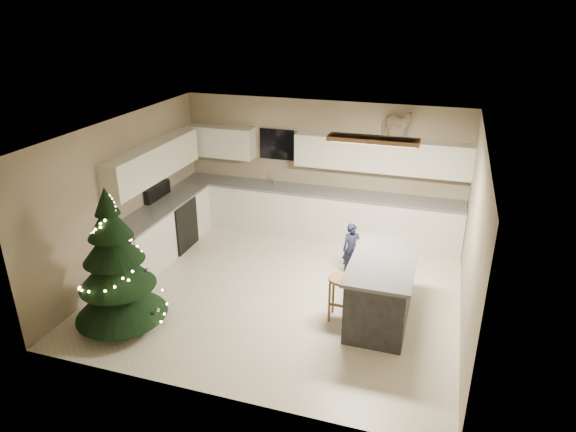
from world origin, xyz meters
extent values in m
plane|color=beige|center=(0.00, 0.00, 0.00)|extent=(5.50, 5.50, 0.00)
cube|color=tan|center=(0.00, 2.50, 1.30)|extent=(5.50, 0.02, 2.60)
cube|color=tan|center=(0.00, -2.50, 1.30)|extent=(5.50, 0.02, 2.60)
cube|color=tan|center=(-2.75, 0.00, 1.30)|extent=(0.02, 5.00, 2.60)
cube|color=tan|center=(2.75, 0.00, 1.30)|extent=(0.02, 5.00, 2.60)
cube|color=silver|center=(0.00, 0.00, 2.60)|extent=(5.50, 5.00, 0.02)
cube|color=brown|center=(1.30, 0.10, 2.55)|extent=(1.25, 0.32, 0.06)
cube|color=white|center=(1.30, 0.10, 2.52)|extent=(1.15, 0.24, 0.02)
cube|color=silver|center=(0.00, 2.20, 0.45)|extent=(5.48, 0.60, 0.90)
cube|color=silver|center=(-2.45, 0.60, 0.45)|extent=(0.60, 2.60, 0.90)
cube|color=slate|center=(0.00, 2.19, 0.92)|extent=(5.48, 0.62, 0.04)
cube|color=slate|center=(-2.44, 0.60, 0.92)|extent=(0.62, 2.60, 0.04)
cube|color=silver|center=(-2.05, 2.33, 1.70)|extent=(1.40, 0.35, 0.60)
cube|color=silver|center=(1.15, 2.33, 1.70)|extent=(3.20, 0.35, 0.60)
cube|color=silver|center=(-2.58, 0.72, 1.70)|extent=(0.35, 2.60, 0.60)
cube|color=black|center=(-0.90, 2.47, 1.70)|extent=(0.70, 0.04, 0.60)
cube|color=#99999E|center=(-0.90, 2.20, 0.90)|extent=(0.55, 0.40, 0.06)
cylinder|color=#99999E|center=(-0.90, 2.30, 1.06)|extent=(0.03, 0.03, 0.24)
cube|color=black|center=(-2.43, 0.90, 0.45)|extent=(0.64, 0.75, 0.90)
cube|color=black|center=(-2.68, 0.90, 1.05)|extent=(0.10, 0.75, 0.30)
cube|color=black|center=(1.61, -0.30, 0.45)|extent=(0.80, 1.60, 0.90)
cube|color=#3D3D3D|center=(1.61, -0.30, 0.93)|extent=(0.90, 1.70, 0.05)
cylinder|color=brown|center=(1.05, -0.49, 0.65)|extent=(0.35, 0.35, 0.04)
cylinder|color=brown|center=(0.93, -0.61, 0.32)|extent=(0.04, 0.04, 0.63)
cylinder|color=brown|center=(1.17, -0.61, 0.32)|extent=(0.04, 0.04, 0.63)
cylinder|color=brown|center=(0.93, -0.37, 0.32)|extent=(0.04, 0.04, 0.63)
cylinder|color=brown|center=(1.17, -0.37, 0.32)|extent=(0.04, 0.04, 0.63)
cube|color=brown|center=(1.05, -0.49, 0.21)|extent=(0.27, 0.03, 0.03)
cylinder|color=#3F2816|center=(-1.85, -1.60, 0.14)|extent=(0.11, 0.11, 0.28)
cone|color=black|center=(-1.85, -1.60, 0.51)|extent=(1.27, 1.27, 0.65)
cone|color=black|center=(-1.85, -1.60, 0.93)|extent=(1.05, 1.05, 0.56)
cone|color=black|center=(-1.85, -1.60, 1.31)|extent=(0.82, 0.82, 0.51)
cone|color=black|center=(-1.85, -1.60, 1.63)|extent=(0.60, 0.60, 0.47)
cone|color=black|center=(-1.85, -1.60, 1.91)|extent=(0.34, 0.34, 0.37)
sphere|color=#FFD88C|center=(-1.19, -1.60, 0.23)|extent=(0.03, 0.03, 0.03)
sphere|color=#FFD88C|center=(-1.24, -1.38, 0.28)|extent=(0.03, 0.03, 0.03)
sphere|color=#FFD88C|center=(-1.36, -1.20, 0.32)|extent=(0.03, 0.03, 0.03)
sphere|color=#FFD88C|center=(-1.53, -1.07, 0.36)|extent=(0.03, 0.03, 0.03)
sphere|color=#FFD88C|center=(-1.73, -1.01, 0.41)|extent=(0.03, 0.03, 0.03)
sphere|color=#FFD88C|center=(-1.93, -1.02, 0.45)|extent=(0.03, 0.03, 0.03)
sphere|color=#FFD88C|center=(-2.11, -1.09, 0.49)|extent=(0.03, 0.03, 0.03)
sphere|color=#FFD88C|center=(-2.26, -1.22, 0.54)|extent=(0.03, 0.03, 0.03)
sphere|color=#FFD88C|center=(-2.35, -1.38, 0.58)|extent=(0.03, 0.03, 0.03)
sphere|color=#FFD88C|center=(-2.38, -1.56, 0.62)|extent=(0.03, 0.03, 0.03)
sphere|color=#FFD88C|center=(-2.34, -1.74, 0.67)|extent=(0.03, 0.03, 0.03)
sphere|color=#FFD88C|center=(-2.26, -1.89, 0.71)|extent=(0.03, 0.03, 0.03)
sphere|color=#FFD88C|center=(-2.13, -1.99, 0.75)|extent=(0.03, 0.03, 0.03)
sphere|color=#FFD88C|center=(-1.98, -2.05, 0.80)|extent=(0.03, 0.03, 0.03)
sphere|color=#FFD88C|center=(-1.82, -2.05, 0.84)|extent=(0.03, 0.03, 0.03)
sphere|color=#FFD88C|center=(-1.68, -2.00, 0.88)|extent=(0.03, 0.03, 0.03)
sphere|color=#FFD88C|center=(-1.56, -1.91, 0.93)|extent=(0.03, 0.03, 0.03)
sphere|color=#FFD88C|center=(-1.49, -1.79, 0.97)|extent=(0.03, 0.03, 0.03)
sphere|color=#FFD88C|center=(-1.46, -1.65, 1.01)|extent=(0.03, 0.03, 0.03)
sphere|color=#FFD88C|center=(-1.48, -1.52, 1.06)|extent=(0.03, 0.03, 0.03)
sphere|color=#FFD88C|center=(-1.54, -1.41, 1.10)|extent=(0.03, 0.03, 0.03)
sphere|color=#FFD88C|center=(-1.63, -1.33, 1.14)|extent=(0.03, 0.03, 0.03)
sphere|color=#FFD88C|center=(-1.74, -1.29, 1.19)|extent=(0.03, 0.03, 0.03)
sphere|color=#FFD88C|center=(-1.85, -1.28, 1.23)|extent=(0.03, 0.03, 0.03)
sphere|color=#FFD88C|center=(-1.95, -1.32, 1.27)|extent=(0.03, 0.03, 0.03)
sphere|color=#FFD88C|center=(-2.03, -1.38, 1.32)|extent=(0.03, 0.03, 0.03)
sphere|color=#FFD88C|center=(-2.08, -1.46, 1.36)|extent=(0.03, 0.03, 0.03)
sphere|color=#FFD88C|center=(-2.10, -1.55, 1.40)|extent=(0.03, 0.03, 0.03)
sphere|color=#FFD88C|center=(-2.09, -1.63, 1.44)|extent=(0.03, 0.03, 0.03)
sphere|color=#FFD88C|center=(-2.05, -1.70, 1.49)|extent=(0.03, 0.03, 0.03)
sphere|color=#FFD88C|center=(-1.99, -1.75, 1.53)|extent=(0.03, 0.03, 0.03)
sphere|color=#FFD88C|center=(-1.93, -1.78, 1.57)|extent=(0.03, 0.03, 0.03)
sphere|color=#FFD88C|center=(-1.86, -1.78, 1.62)|extent=(0.03, 0.03, 0.03)
sphere|color=#FFD88C|center=(-1.81, -1.76, 1.66)|extent=(0.03, 0.03, 0.03)
sphere|color=#FFD88C|center=(-1.76, -1.72, 1.70)|extent=(0.03, 0.03, 0.03)
sphere|color=#FFD88C|center=(-1.74, -1.68, 1.75)|extent=(0.03, 0.03, 0.03)
sphere|color=#FFD88C|center=(-1.73, -1.63, 1.79)|extent=(0.03, 0.03, 0.03)
sphere|color=#FFD88C|center=(-1.74, -1.59, 1.83)|extent=(0.03, 0.03, 0.03)
sphere|color=#FFD88C|center=(-1.77, -1.56, 1.88)|extent=(0.03, 0.03, 0.03)
sphere|color=#FFD88C|center=(-1.79, -1.55, 1.92)|extent=(0.03, 0.03, 0.03)
sphere|color=#FFD88C|center=(-1.82, -1.55, 1.96)|extent=(0.03, 0.03, 0.03)
sphere|color=silver|center=(-1.28, -1.60, 0.36)|extent=(0.07, 0.07, 0.07)
sphere|color=silver|center=(-2.15, -1.18, 0.51)|extent=(0.07, 0.07, 0.07)
sphere|color=silver|center=(-1.99, -2.04, 0.66)|extent=(0.07, 0.07, 0.07)
sphere|color=silver|center=(-1.46, -1.47, 0.81)|extent=(0.07, 0.07, 0.07)
sphere|color=silver|center=(-2.14, -1.39, 0.97)|extent=(0.07, 0.07, 0.07)
sphere|color=silver|center=(-1.85, -1.90, 1.12)|extent=(0.07, 0.07, 0.07)
sphere|color=silver|center=(-1.65, -1.46, 1.27)|extent=(0.07, 0.07, 0.07)
sphere|color=silver|center=(-2.03, -1.54, 1.43)|extent=(0.07, 0.07, 0.07)
sphere|color=silver|center=(-1.81, -1.73, 1.58)|extent=(0.07, 0.07, 0.07)
sphere|color=silver|center=(-1.80, -1.53, 1.73)|extent=(0.07, 0.07, 0.07)
sphere|color=silver|center=(-1.88, -1.60, 1.88)|extent=(0.07, 0.07, 0.07)
imported|color=#202141|center=(0.95, 0.89, 0.45)|extent=(0.39, 0.34, 0.90)
cube|color=brown|center=(1.37, 2.29, 2.01)|extent=(0.25, 0.02, 0.02)
cube|color=brown|center=(1.37, 2.36, 2.01)|extent=(0.25, 0.02, 0.02)
imported|color=beige|center=(1.37, 2.33, 2.29)|extent=(0.69, 0.47, 0.53)
camera|label=1|loc=(2.26, -6.76, 4.31)|focal=32.00mm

